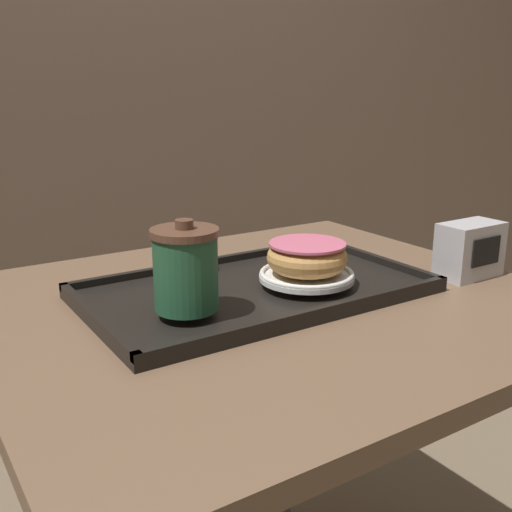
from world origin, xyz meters
name	(u,v)px	position (x,y,z in m)	size (l,w,h in m)	color
wall_behind	(55,42)	(0.00, 1.10, 1.20)	(8.00, 0.05, 2.40)	#7A6656
cafe_table	(269,402)	(0.00, 0.00, 0.57)	(0.87, 0.77, 0.76)	brown
serving_tray	(256,290)	(-0.01, 0.02, 0.77)	(0.54, 0.31, 0.02)	black
coffee_cup_front	(186,269)	(-0.16, -0.03, 0.84)	(0.09, 0.09, 0.13)	#235638
plate_with_chocolate_donut	(307,275)	(0.06, -0.02, 0.79)	(0.15, 0.15, 0.01)	white
donut_chocolate_glazed	(307,257)	(0.06, -0.02, 0.82)	(0.13, 0.13, 0.05)	tan
spoon	(204,265)	(-0.05, 0.13, 0.79)	(0.13, 0.11, 0.01)	silver
napkin_dispenser	(470,250)	(0.35, -0.10, 0.81)	(0.11, 0.07, 0.10)	#B7B7BC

